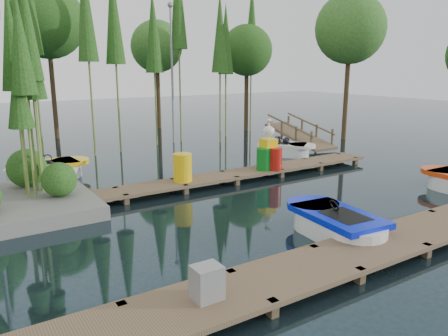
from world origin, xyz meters
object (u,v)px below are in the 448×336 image
utility_cabinet (207,282)px  drum_cluster (270,154)px  yellow_barrel (183,167)px  boat_yellow_far (46,171)px  boat_blue (336,225)px

utility_cabinet → drum_cluster: bearing=45.4°
yellow_barrel → utility_cabinet: bearing=-114.4°
boat_yellow_far → yellow_barrel: bearing=-31.8°
drum_cluster → utility_cabinet: bearing=-134.6°
boat_yellow_far → drum_cluster: size_ratio=1.62×
utility_cabinet → yellow_barrel: bearing=65.6°
utility_cabinet → drum_cluster: 9.63m
boat_blue → boat_yellow_far: 10.81m
boat_yellow_far → yellow_barrel: size_ratio=3.28×
yellow_barrel → drum_cluster: size_ratio=0.49×
boat_yellow_far → utility_cabinet: boat_yellow_far is taller
boat_blue → boat_yellow_far: bearing=121.6°
utility_cabinet → drum_cluster: size_ratio=0.31×
boat_yellow_far → utility_cabinet: size_ratio=5.27×
utility_cabinet → drum_cluster: (6.76, 6.85, 0.27)m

